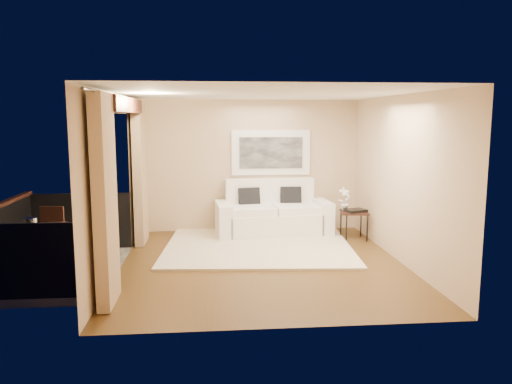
{
  "coord_description": "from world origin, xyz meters",
  "views": [
    {
      "loc": [
        -0.81,
        -7.74,
        2.33
      ],
      "look_at": [
        -0.03,
        0.82,
        1.05
      ],
      "focal_mm": 35.0,
      "sensor_mm": 36.0,
      "label": 1
    }
  ],
  "objects": [
    {
      "name": "balcony",
      "position": [
        -3.31,
        0.0,
        0.18
      ],
      "size": [
        1.81,
        2.6,
        1.17
      ],
      "color": "#605B56",
      "rests_on": "ground"
    },
    {
      "name": "floor",
      "position": [
        0.0,
        0.0,
        0.0
      ],
      "size": [
        5.0,
        5.0,
        0.0
      ],
      "primitive_type": "plane",
      "color": "brown",
      "rests_on": "ground"
    },
    {
      "name": "curtains",
      "position": [
        -2.11,
        0.0,
        1.34
      ],
      "size": [
        0.16,
        4.8,
        2.64
      ],
      "color": "tan",
      "rests_on": "ground"
    },
    {
      "name": "vase",
      "position": [
        -3.26,
        -0.73,
        0.81
      ],
      "size": [
        0.04,
        0.04,
        0.18
      ],
      "primitive_type": "cylinder",
      "color": "silver",
      "rests_on": "bistro_table"
    },
    {
      "name": "tray",
      "position": [
        1.94,
        1.42,
        0.58
      ],
      "size": [
        0.45,
        0.38,
        0.05
      ],
      "primitive_type": "cube",
      "rotation": [
        0.0,
        0.0,
        0.31
      ],
      "color": "black",
      "rests_on": "side_table"
    },
    {
      "name": "bistro_table",
      "position": [
        -3.23,
        -0.59,
        0.64
      ],
      "size": [
        0.78,
        0.78,
        0.72
      ],
      "rotation": [
        0.0,
        0.0,
        0.35
      ],
      "color": "#321710",
      "rests_on": "balcony"
    },
    {
      "name": "glass_b",
      "position": [
        -3.07,
        -0.56,
        0.78
      ],
      "size": [
        0.06,
        0.06,
        0.12
      ],
      "primitive_type": "cylinder",
      "color": "silver",
      "rests_on": "bistro_table"
    },
    {
      "name": "orchid",
      "position": [
        1.76,
        1.57,
        0.78
      ],
      "size": [
        0.28,
        0.23,
        0.46
      ],
      "primitive_type": "imported",
      "rotation": [
        0.0,
        0.0,
        0.33
      ],
      "color": "white",
      "rests_on": "side_table"
    },
    {
      "name": "balcony_chair_near",
      "position": [
        -3.0,
        -0.79,
        0.51
      ],
      "size": [
        0.43,
        0.43,
        0.89
      ],
      "rotation": [
        0.0,
        0.0,
        0.12
      ],
      "color": "#321710",
      "rests_on": "balcony"
    },
    {
      "name": "sofa",
      "position": [
        0.42,
        2.1,
        0.39
      ],
      "size": [
        2.34,
        1.15,
        1.09
      ],
      "rotation": [
        0.0,
        0.0,
        0.08
      ],
      "color": "white",
      "rests_on": "floor"
    },
    {
      "name": "rug",
      "position": [
        0.03,
        1.04,
        0.02
      ],
      "size": [
        3.53,
        3.14,
        0.04
      ],
      "primitive_type": "cube",
      "rotation": [
        0.0,
        0.0,
        -0.08
      ],
      "color": "beige",
      "rests_on": "floor"
    },
    {
      "name": "ice_bucket",
      "position": [
        -3.38,
        -0.51,
        0.82
      ],
      "size": [
        0.18,
        0.18,
        0.2
      ],
      "primitive_type": "cylinder",
      "color": "silver",
      "rests_on": "bistro_table"
    },
    {
      "name": "room_shell",
      "position": [
        -2.13,
        0.0,
        2.52
      ],
      "size": [
        5.0,
        6.4,
        5.0
      ],
      "color": "white",
      "rests_on": "ground"
    },
    {
      "name": "balcony_chair_far",
      "position": [
        -3.38,
        0.58,
        0.52
      ],
      "size": [
        0.45,
        0.45,
        0.91
      ],
      "rotation": [
        0.0,
        0.0,
        2.99
      ],
      "color": "#321710",
      "rests_on": "balcony"
    },
    {
      "name": "candle",
      "position": [
        -3.15,
        -0.42,
        0.75
      ],
      "size": [
        0.06,
        0.06,
        0.07
      ],
      "primitive_type": "cylinder",
      "color": "#EE3D15",
      "rests_on": "bistro_table"
    },
    {
      "name": "glass_a",
      "position": [
        -3.06,
        -0.67,
        0.78
      ],
      "size": [
        0.06,
        0.06,
        0.12
      ],
      "primitive_type": "cylinder",
      "color": "white",
      "rests_on": "bistro_table"
    },
    {
      "name": "artwork",
      "position": [
        0.43,
        2.46,
        1.62
      ],
      "size": [
        1.62,
        0.07,
        0.92
      ],
      "color": "white",
      "rests_on": "room_shell"
    },
    {
      "name": "side_table",
      "position": [
        1.93,
        1.47,
        0.49
      ],
      "size": [
        0.57,
        0.57,
        0.55
      ],
      "rotation": [
        0.0,
        0.0,
        -0.13
      ],
      "color": "#321710",
      "rests_on": "floor"
    }
  ]
}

